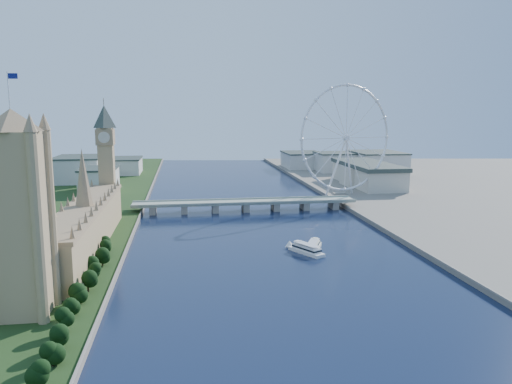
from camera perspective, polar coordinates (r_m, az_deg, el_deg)
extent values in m
plane|color=#182643|center=(214.45, 9.30, -18.05)|extent=(2000.00, 2000.00, 0.00)
cube|color=tan|center=(253.21, -25.45, -3.49)|extent=(22.00, 22.00, 86.00)
pyramid|color=#937A59|center=(247.81, -26.30, 8.56)|extent=(28.16, 28.16, 10.00)
cylinder|color=silver|center=(247.97, -26.44, 10.40)|extent=(0.50, 0.50, 16.00)
cube|color=navy|center=(247.60, -26.05, 11.83)|extent=(4.00, 0.16, 2.40)
cube|color=tan|center=(366.74, -18.87, -3.99)|extent=(24.00, 200.00, 28.00)
cone|color=#937A59|center=(360.51, -19.17, 1.59)|extent=(12.00, 12.00, 40.00)
cube|color=tan|center=(467.41, -16.66, 2.13)|extent=(13.00, 13.00, 80.00)
cube|color=#937A59|center=(464.73, -16.85, 6.04)|extent=(15.00, 15.00, 14.00)
pyramid|color=#2D3833|center=(464.19, -17.01, 9.49)|extent=(20.02, 20.02, 20.00)
cube|color=gray|center=(493.02, -1.22, -1.19)|extent=(220.00, 22.00, 2.00)
cube|color=gray|center=(491.20, -11.70, -1.98)|extent=(6.00, 20.00, 7.50)
cube|color=gray|center=(490.27, -8.20, -1.91)|extent=(6.00, 20.00, 7.50)
cube|color=gray|center=(491.17, -4.69, -1.82)|extent=(6.00, 20.00, 7.50)
cube|color=gray|center=(493.90, -1.22, -1.73)|extent=(6.00, 20.00, 7.50)
cube|color=gray|center=(498.43, 2.21, -1.63)|extent=(6.00, 20.00, 7.50)
cube|color=gray|center=(504.70, 5.56, -1.53)|extent=(6.00, 20.00, 7.50)
cube|color=gray|center=(512.65, 8.82, -1.43)|extent=(6.00, 20.00, 7.50)
torus|color=silver|center=(566.27, 10.26, 6.09)|extent=(113.60, 39.12, 118.60)
cylinder|color=silver|center=(566.27, 10.26, 6.09)|extent=(7.25, 6.61, 6.00)
cube|color=gray|center=(581.68, 9.49, -0.15)|extent=(14.00, 10.00, 2.00)
cube|color=beige|center=(624.69, -17.48, 1.30)|extent=(40.00, 60.00, 26.00)
cube|color=beige|center=(719.35, -19.53, 2.44)|extent=(60.00, 80.00, 32.00)
cube|color=beige|center=(790.79, -14.84, 2.87)|extent=(50.00, 70.00, 22.00)
cube|color=beige|center=(802.11, 9.13, 3.36)|extent=(60.00, 60.00, 28.00)
cube|color=beige|center=(803.46, 13.65, 3.30)|extent=(70.00, 90.00, 30.00)
cube|color=beige|center=(849.15, 5.34, 3.63)|extent=(60.00, 80.00, 24.00)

